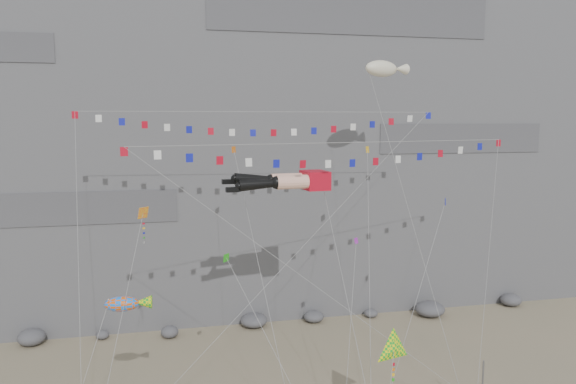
# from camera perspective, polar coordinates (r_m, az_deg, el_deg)

# --- Properties ---
(cliff) EXTENTS (80.00, 28.00, 50.00)m
(cliff) POSITION_cam_1_polar(r_m,az_deg,el_deg) (67.31, -5.75, 11.66)
(cliff) COLOR slate
(cliff) RESTS_ON ground
(talus_boulders) EXTENTS (60.00, 3.00, 1.20)m
(talus_boulders) POSITION_cam_1_polar(r_m,az_deg,el_deg) (55.71, -3.48, -12.92)
(talus_boulders) COLOR #5B5B60
(talus_boulders) RESTS_ON ground
(legs_kite) EXTENTS (7.71, 14.05, 20.05)m
(legs_kite) POSITION_cam_1_polar(r_m,az_deg,el_deg) (40.27, -0.05, 1.10)
(legs_kite) COLOR red
(legs_kite) RESTS_ON ground
(flag_banner_upper) EXTENTS (28.46, 14.28, 27.87)m
(flag_banner_upper) POSITION_cam_1_polar(r_m,az_deg,el_deg) (45.15, -2.55, 8.11)
(flag_banner_upper) COLOR red
(flag_banner_upper) RESTS_ON ground
(flag_banner_lower) EXTENTS (29.00, 7.50, 20.98)m
(flag_banner_lower) POSITION_cam_1_polar(r_m,az_deg,el_deg) (39.74, 5.39, 4.98)
(flag_banner_lower) COLOR red
(flag_banner_lower) RESTS_ON ground
(harlequin_kite) EXTENTS (4.16, 8.10, 16.01)m
(harlequin_kite) POSITION_cam_1_polar(r_m,az_deg,el_deg) (37.11, -14.52, -2.20)
(harlequin_kite) COLOR red
(harlequin_kite) RESTS_ON ground
(fish_windsock) EXTENTS (5.49, 5.32, 10.39)m
(fish_windsock) POSITION_cam_1_polar(r_m,az_deg,el_deg) (36.85, -16.54, -10.87)
(fish_windsock) COLOR #ED570C
(fish_windsock) RESTS_ON ground
(delta_kite) EXTENTS (4.29, 5.64, 8.46)m
(delta_kite) POSITION_cam_1_polar(r_m,az_deg,el_deg) (36.05, 10.72, -15.42)
(delta_kite) COLOR #FFF30D
(delta_kite) RESTS_ON ground
(blimp_windsock) EXTENTS (4.64, 12.32, 26.45)m
(blimp_windsock) POSITION_cam_1_polar(r_m,az_deg,el_deg) (47.76, 9.48, 12.20)
(blimp_windsock) COLOR #F1E8C6
(blimp_windsock) RESTS_ON ground
(small_kite_a) EXTENTS (2.52, 15.46, 23.02)m
(small_kite_a) POSITION_cam_1_polar(r_m,az_deg,el_deg) (43.85, -5.41, 3.74)
(small_kite_a) COLOR orange
(small_kite_a) RESTS_ON ground
(small_kite_b) EXTENTS (5.25, 11.59, 16.09)m
(small_kite_b) POSITION_cam_1_polar(r_m,az_deg,el_deg) (42.58, 6.91, -5.40)
(small_kite_b) COLOR purple
(small_kite_b) RESTS_ON ground
(small_kite_c) EXTENTS (5.87, 7.95, 14.11)m
(small_kite_c) POSITION_cam_1_polar(r_m,az_deg,el_deg) (36.89, -6.15, -6.93)
(small_kite_c) COLOR green
(small_kite_c) RESTS_ON ground
(small_kite_d) EXTENTS (5.34, 14.60, 22.83)m
(small_kite_d) POSITION_cam_1_polar(r_m,az_deg,el_deg) (44.98, 8.09, 3.80)
(small_kite_d) COLOR yellow
(small_kite_d) RESTS_ON ground
(small_kite_e) EXTENTS (9.75, 9.55, 18.66)m
(small_kite_e) POSITION_cam_1_polar(r_m,az_deg,el_deg) (44.10, 15.59, -1.31)
(small_kite_e) COLOR #1319A9
(small_kite_e) RESTS_ON ground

